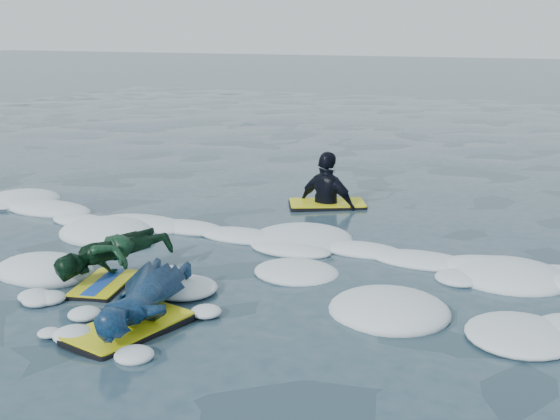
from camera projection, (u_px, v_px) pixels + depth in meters
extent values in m
plane|color=#163036|center=(144.00, 274.00, 7.67)|extent=(120.00, 120.00, 0.00)
cube|color=black|center=(129.00, 329.00, 6.17)|extent=(0.83, 1.22, 0.06)
cube|color=yellow|center=(129.00, 325.00, 6.16)|extent=(0.80, 1.19, 0.02)
imported|color=navy|center=(144.00, 297.00, 6.34)|extent=(0.99, 1.77, 0.40)
cube|color=black|center=(104.00, 285.00, 7.24)|extent=(0.66, 0.94, 0.04)
cube|color=yellow|center=(104.00, 282.00, 7.23)|extent=(0.64, 0.92, 0.02)
cube|color=blue|center=(104.00, 282.00, 7.23)|extent=(0.34, 0.82, 0.01)
imported|color=#103E1E|center=(114.00, 258.00, 7.35)|extent=(1.05, 1.41, 0.48)
cube|color=black|center=(327.00, 205.00, 10.47)|extent=(1.29, 1.06, 0.06)
cube|color=yellow|center=(327.00, 203.00, 10.46)|extent=(1.26, 1.03, 0.02)
imported|color=black|center=(327.00, 208.00, 10.48)|extent=(1.06, 0.62, 1.69)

